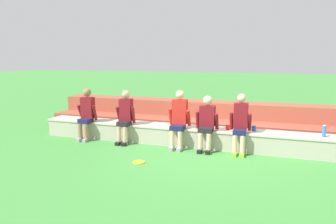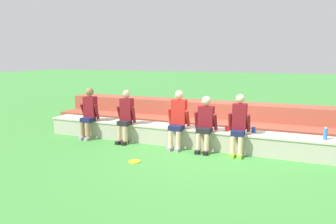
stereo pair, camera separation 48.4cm
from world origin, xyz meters
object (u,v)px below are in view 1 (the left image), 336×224
Objects in this scene: person_far_left at (87,113)px; person_right_of_center at (207,122)px; plastic_cup_right_end at (254,128)px; plastic_cup_left_end at (228,127)px; person_left_of_center at (125,116)px; person_center at (179,118)px; water_bottle_near_left at (324,131)px; person_far_right at (240,123)px; frisbee at (139,162)px.

person_right_of_center is (3.23, 0.00, -0.04)m from person_far_left.
plastic_cup_left_end is (-0.60, -0.05, -0.00)m from plastic_cup_right_end.
person_right_of_center is at bearing 0.03° from person_left_of_center.
person_right_of_center is 10.18× the size of plastic_cup_right_end.
person_right_of_center is (0.68, -0.03, -0.05)m from person_center.
person_far_left is 5.18× the size of water_bottle_near_left.
person_left_of_center is 2.86m from person_far_right.
person_left_of_center is 1.73m from frisbee.
frisbee is at bearing -135.58° from plastic_cup_left_end.
plastic_cup_right_end reaches higher than frisbee.
person_center is (2.54, 0.04, 0.01)m from person_far_left.
person_far_right is 11.60× the size of plastic_cup_left_end.
person_left_of_center is (1.13, 0.00, -0.02)m from person_far_left.
person_left_of_center reaches higher than water_bottle_near_left.
person_center reaches higher than plastic_cup_left_end.
person_right_of_center is at bearing 47.81° from frisbee.
person_right_of_center is 2.54m from water_bottle_near_left.
person_far_left reaches higher than water_bottle_near_left.
water_bottle_near_left is 2.07m from plastic_cup_left_end.
plastic_cup_right_end is (1.74, 0.32, -0.20)m from person_center.
person_far_left is 3.23m from person_right_of_center.
person_far_left is 4.30m from plastic_cup_right_end.
person_center is at bearing -175.53° from water_bottle_near_left.
person_far_right is (2.86, 0.03, 0.00)m from person_left_of_center.
person_far_left is 1.00× the size of person_far_right.
person_center reaches higher than person_right_of_center.
person_left_of_center is 0.99× the size of person_far_right.
person_far_right reaches higher than plastic_cup_right_end.
frisbee is (-3.69, -1.57, -0.58)m from water_bottle_near_left.
water_bottle_near_left is at bearing 6.41° from person_right_of_center.
person_right_of_center is at bearing -177.65° from person_far_right.
person_far_right is 0.47m from plastic_cup_right_end.
water_bottle_near_left is 1.03× the size of frisbee.
person_center is 10.99× the size of plastic_cup_right_end.
person_right_of_center is at bearing -173.59° from water_bottle_near_left.
person_far_right is at bearing 0.48° from person_far_left.
person_center is 1.45m from person_far_right.
water_bottle_near_left is 2.08× the size of plastic_cup_right_end.
plastic_cup_right_end is 2.81m from frisbee.
plastic_cup_right_end is at bearing 177.17° from water_bottle_near_left.
person_far_left is at bearing -179.94° from person_left_of_center.
person_right_of_center is 0.57m from plastic_cup_left_end.
plastic_cup_right_end is 0.49× the size of frisbee.
person_left_of_center is 4.63m from water_bottle_near_left.
person_left_of_center is 5.28× the size of frisbee.
person_right_of_center is 0.76m from person_far_right.
person_center is at bearing -169.47° from plastic_cup_right_end.
person_far_left is 2.53m from frisbee.
water_bottle_near_left is at bearing -0.54° from plastic_cup_left_end.
person_center is at bearing 177.24° from person_right_of_center.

